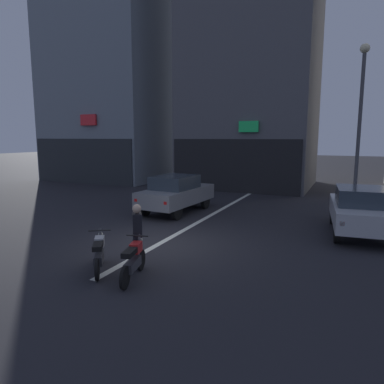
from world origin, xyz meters
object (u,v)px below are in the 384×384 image
Objects in this scene: car_grey_crossing_near at (176,193)px; motorcycle_red_row_left_mid at (133,260)px; person_by_motorcycles at (137,236)px; motorcycle_silver_row_leftmost at (99,253)px; street_lamp at (360,115)px; car_silver_parked_kerbside at (360,209)px.

car_grey_crossing_near reaches higher than motorcycle_red_row_left_mid.
car_grey_crossing_near is 2.52× the size of person_by_motorcycles.
person_by_motorcycles reaches higher than motorcycle_silver_row_leftmost.
street_lamp reaches higher than car_grey_crossing_near.
motorcycle_silver_row_leftmost is at bearing -123.14° from street_lamp.
person_by_motorcycles is at bearing 113.42° from motorcycle_red_row_left_mid.
person_by_motorcycles is (-4.98, -8.34, -3.31)m from street_lamp.
street_lamp reaches higher than car_silver_parked_kerbside.
car_silver_parked_kerbside is 2.54× the size of person_by_motorcycles.
person_by_motorcycles is (-5.16, -5.80, -0.03)m from car_silver_parked_kerbside.
car_grey_crossing_near is 7.39m from car_silver_parked_kerbside.
car_silver_parked_kerbside is 2.97× the size of motorcycle_silver_row_leftmost.
street_lamp is at bearing 62.01° from motorcycle_red_row_left_mid.
car_silver_parked_kerbside is 4.15m from street_lamp.
car_grey_crossing_near is 0.99× the size of car_silver_parked_kerbside.
street_lamp is (-0.18, 2.54, 3.28)m from car_silver_parked_kerbside.
motorcycle_silver_row_leftmost is at bearing -78.74° from car_grey_crossing_near.
car_grey_crossing_near is at bearing -165.58° from street_lamp.
motorcycle_silver_row_leftmost is at bearing 177.02° from motorcycle_red_row_left_mid.
street_lamp reaches higher than motorcycle_silver_row_leftmost.
car_grey_crossing_near is 2.95× the size of motorcycle_silver_row_leftmost.
street_lamp is 10.26m from person_by_motorcycles.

